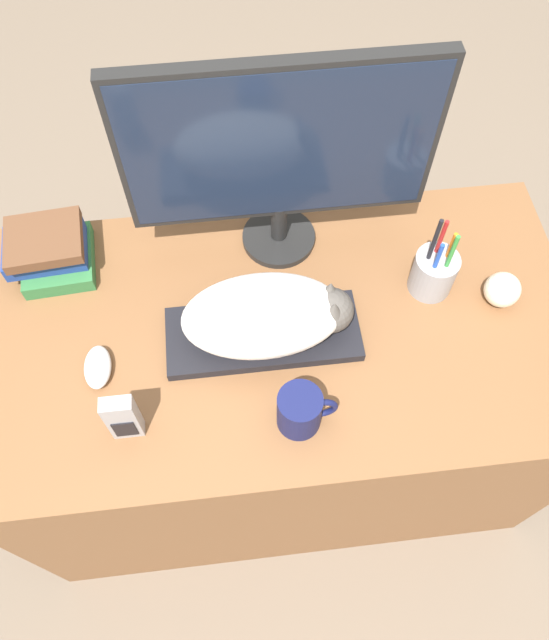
% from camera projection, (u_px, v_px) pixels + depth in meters
% --- Properties ---
extents(ground_plane, '(12.00, 12.00, 0.00)m').
position_uv_depth(ground_plane, '(296.00, 554.00, 1.75)').
color(ground_plane, '#6B5B4C').
extents(desk, '(1.26, 0.68, 0.70)m').
position_uv_depth(desk, '(283.00, 394.00, 1.62)').
color(desk, brown).
rests_on(desk, ground_plane).
extents(keyboard, '(0.40, 0.16, 0.02)m').
position_uv_depth(keyboard, '(263.00, 334.00, 1.29)').
color(keyboard, black).
rests_on(keyboard, desk).
extents(cat, '(0.34, 0.18, 0.13)m').
position_uv_depth(cat, '(270.00, 315.00, 1.23)').
color(cat, white).
rests_on(cat, keyboard).
extents(monitor, '(0.62, 0.17, 0.48)m').
position_uv_depth(monitor, '(280.00, 152.00, 1.19)').
color(monitor, black).
rests_on(monitor, desk).
extents(computer_mouse, '(0.05, 0.10, 0.04)m').
position_uv_depth(computer_mouse, '(98.00, 367.00, 1.25)').
color(computer_mouse, silver).
rests_on(computer_mouse, desk).
extents(coffee_mug, '(0.12, 0.09, 0.10)m').
position_uv_depth(coffee_mug, '(299.00, 411.00, 1.17)').
color(coffee_mug, '#141947').
rests_on(coffee_mug, desk).
extents(pen_cup, '(0.09, 0.09, 0.22)m').
position_uv_depth(pen_cup, '(434.00, 272.00, 1.32)').
color(pen_cup, '#939399').
rests_on(pen_cup, desk).
extents(baseball, '(0.08, 0.08, 0.08)m').
position_uv_depth(baseball, '(502.00, 290.00, 1.32)').
color(baseball, beige).
rests_on(baseball, desk).
extents(phone, '(0.06, 0.03, 0.13)m').
position_uv_depth(phone, '(123.00, 418.00, 1.14)').
color(phone, '#99999E').
rests_on(phone, desk).
extents(book_stack, '(0.19, 0.18, 0.10)m').
position_uv_depth(book_stack, '(50.00, 251.00, 1.36)').
color(book_stack, '#2D6B38').
rests_on(book_stack, desk).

